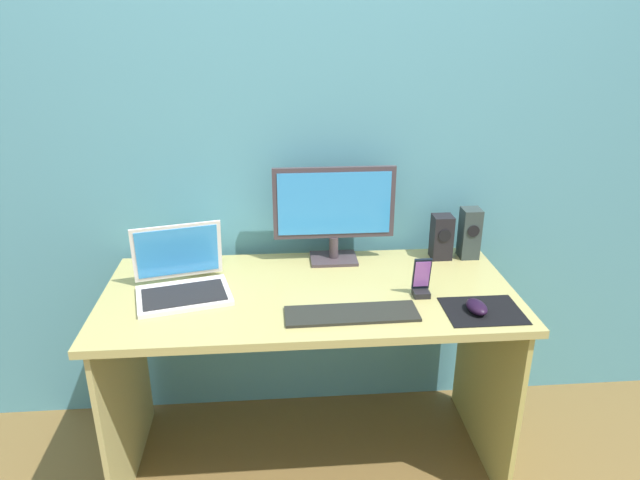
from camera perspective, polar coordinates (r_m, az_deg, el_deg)
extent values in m
plane|color=brown|center=(2.45, -0.95, -20.59)|extent=(8.00, 8.00, 0.00)
cube|color=teal|center=(2.23, -1.82, 11.46)|extent=(6.00, 0.04, 2.50)
cube|color=tan|center=(2.03, -1.07, -5.34)|extent=(1.44, 0.67, 0.03)
cube|color=tan|center=(2.29, -18.69, -13.93)|extent=(0.02, 0.63, 0.71)
cube|color=tan|center=(2.36, 16.09, -12.53)|extent=(0.02, 0.63, 0.71)
cube|color=#3E343A|center=(2.26, 1.35, -1.85)|extent=(0.18, 0.14, 0.01)
cylinder|color=#3E343A|center=(2.24, 1.36, -0.71)|extent=(0.04, 0.04, 0.08)
cube|color=#3E343A|center=(2.17, 1.40, 3.69)|extent=(0.46, 0.02, 0.28)
cube|color=#338CD8|center=(2.17, 1.43, 3.61)|extent=(0.43, 0.00, 0.24)
cube|color=#2D3939|center=(2.33, 14.59, 0.66)|extent=(0.07, 0.08, 0.20)
cylinder|color=black|center=(2.28, 14.96, 0.85)|extent=(0.05, 0.00, 0.05)
cube|color=black|center=(2.30, 11.94, 0.30)|extent=(0.08, 0.08, 0.18)
cylinder|color=black|center=(2.25, 12.26, 0.42)|extent=(0.05, 0.00, 0.05)
cube|color=silver|center=(2.02, -13.32, -5.37)|extent=(0.35, 0.28, 0.02)
cube|color=black|center=(2.01, -13.31, -5.27)|extent=(0.30, 0.22, 0.00)
cube|color=silver|center=(2.09, -13.93, -1.10)|extent=(0.31, 0.11, 0.21)
cube|color=#338CD8|center=(2.09, -13.92, -1.13)|extent=(0.28, 0.10, 0.18)
sphere|color=silver|center=(2.22, -11.73, -1.00)|extent=(0.15, 0.15, 0.15)
cube|color=black|center=(1.87, 3.15, -7.30)|extent=(0.43, 0.14, 0.01)
cube|color=black|center=(1.96, 15.81, -6.75)|extent=(0.25, 0.20, 0.00)
ellipsoid|color=black|center=(1.94, 15.25, -6.40)|extent=(0.07, 0.11, 0.04)
cube|color=black|center=(2.01, 9.97, -5.21)|extent=(0.06, 0.05, 0.02)
cube|color=black|center=(1.99, 10.03, -3.31)|extent=(0.06, 0.03, 0.12)
cube|color=#A559BF|center=(1.98, 10.07, -3.35)|extent=(0.05, 0.02, 0.10)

